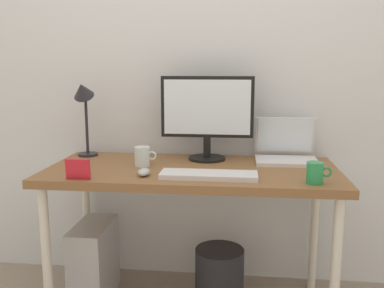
% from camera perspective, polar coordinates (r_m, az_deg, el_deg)
% --- Properties ---
extents(back_wall, '(4.40, 0.04, 2.60)m').
position_cam_1_polar(back_wall, '(2.44, 1.03, 11.52)').
color(back_wall, silver).
rests_on(back_wall, ground_plane).
extents(desk, '(1.44, 0.65, 0.76)m').
position_cam_1_polar(desk, '(2.12, 0.00, -5.01)').
color(desk, brown).
rests_on(desk, ground_plane).
extents(monitor, '(0.49, 0.20, 0.45)m').
position_cam_1_polar(monitor, '(2.25, 2.06, 4.21)').
color(monitor, black).
rests_on(monitor, desk).
extents(laptop, '(0.32, 0.27, 0.23)m').
position_cam_1_polar(laptop, '(2.30, 12.57, -0.83)').
color(laptop, silver).
rests_on(laptop, desk).
extents(desk_lamp, '(0.11, 0.16, 0.44)m').
position_cam_1_polar(desk_lamp, '(2.40, -14.46, 5.56)').
color(desk_lamp, '#232328').
rests_on(desk_lamp, desk).
extents(keyboard, '(0.44, 0.14, 0.02)m').
position_cam_1_polar(keyboard, '(1.92, 2.28, -4.23)').
color(keyboard, silver).
rests_on(keyboard, desk).
extents(mouse, '(0.06, 0.09, 0.03)m').
position_cam_1_polar(mouse, '(1.96, -6.51, -3.80)').
color(mouse, '#B2B2B7').
rests_on(mouse, desk).
extents(coffee_mug, '(0.11, 0.07, 0.09)m').
position_cam_1_polar(coffee_mug, '(1.89, 16.35, -3.76)').
color(coffee_mug, '#268C4C').
rests_on(coffee_mug, desk).
extents(glass_cup, '(0.11, 0.08, 0.10)m').
position_cam_1_polar(glass_cup, '(2.14, -6.71, -1.68)').
color(glass_cup, silver).
rests_on(glass_cup, desk).
extents(photo_frame, '(0.11, 0.02, 0.09)m').
position_cam_1_polar(photo_frame, '(1.95, -15.19, -3.26)').
color(photo_frame, red).
rests_on(photo_frame, desk).
extents(computer_tower, '(0.18, 0.36, 0.42)m').
position_cam_1_polar(computer_tower, '(2.44, -13.11, -15.18)').
color(computer_tower, '#B2B2B7').
rests_on(computer_tower, ground_plane).
extents(wastebasket, '(0.26, 0.26, 0.30)m').
position_cam_1_polar(wastebasket, '(2.37, 3.72, -17.36)').
color(wastebasket, '#232328').
rests_on(wastebasket, ground_plane).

